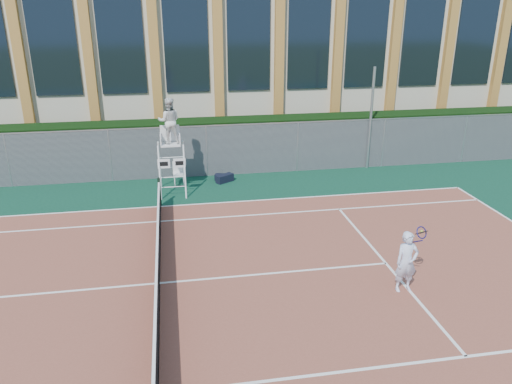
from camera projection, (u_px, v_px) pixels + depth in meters
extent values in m
plane|color=#233814|center=(159.00, 284.00, 13.28)|extent=(120.00, 120.00, 0.00)
cube|color=#0C3523|center=(160.00, 266.00, 14.20)|extent=(36.00, 20.00, 0.01)
cube|color=brown|center=(159.00, 284.00, 13.27)|extent=(23.77, 10.97, 0.02)
cylinder|color=black|center=(160.00, 192.00, 18.25)|extent=(0.10, 0.10, 1.10)
cube|color=black|center=(158.00, 269.00, 13.12)|extent=(0.03, 11.00, 0.86)
cube|color=white|center=(157.00, 254.00, 12.96)|extent=(0.06, 11.20, 0.07)
cube|color=black|center=(160.00, 146.00, 22.12)|extent=(40.00, 1.40, 2.20)
cube|color=#C0B79F|center=(157.00, 61.00, 28.48)|extent=(44.00, 10.00, 8.00)
cylinder|color=#9EA0A5|center=(371.00, 119.00, 21.99)|extent=(0.12, 0.12, 4.52)
cylinder|color=white|center=(160.00, 173.00, 18.91)|extent=(0.06, 0.57, 2.06)
cylinder|color=white|center=(185.00, 172.00, 19.06)|extent=(0.06, 0.57, 2.06)
cylinder|color=white|center=(160.00, 165.00, 19.88)|extent=(0.06, 0.57, 2.06)
cylinder|color=white|center=(184.00, 164.00, 20.03)|extent=(0.06, 0.57, 2.06)
cube|color=white|center=(171.00, 144.00, 19.13)|extent=(0.74, 0.63, 0.06)
cube|color=white|center=(170.00, 133.00, 19.27)|extent=(0.74, 0.05, 0.63)
cube|color=white|center=(164.00, 164.00, 18.91)|extent=(0.46, 0.03, 0.36)
cube|color=white|center=(180.00, 163.00, 19.01)|extent=(0.46, 0.03, 0.36)
imported|color=silver|center=(169.00, 121.00, 18.86)|extent=(0.87, 0.69, 1.74)
cube|color=silver|center=(179.00, 174.00, 20.45)|extent=(0.46, 0.46, 0.04)
cube|color=silver|center=(178.00, 167.00, 20.55)|extent=(0.45, 0.05, 0.48)
cylinder|color=silver|center=(175.00, 181.00, 20.34)|extent=(0.03, 0.03, 0.44)
cylinder|color=silver|center=(184.00, 181.00, 20.41)|extent=(0.03, 0.03, 0.44)
cylinder|color=silver|center=(174.00, 179.00, 20.67)|extent=(0.03, 0.03, 0.44)
cylinder|color=silver|center=(183.00, 178.00, 20.74)|extent=(0.03, 0.03, 0.44)
cube|color=black|center=(225.00, 178.00, 20.88)|extent=(0.80, 0.67, 0.32)
cube|color=black|center=(223.00, 177.00, 21.11)|extent=(0.71, 0.48, 0.26)
imported|color=silver|center=(407.00, 262.00, 12.67)|extent=(0.61, 0.41, 1.64)
torus|color=#17154F|center=(422.00, 233.00, 12.70)|extent=(0.38, 0.30, 0.30)
sphere|color=#CCE533|center=(422.00, 231.00, 12.90)|extent=(0.07, 0.07, 0.07)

